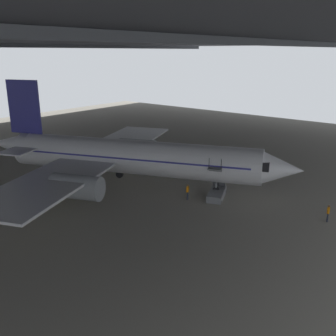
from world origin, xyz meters
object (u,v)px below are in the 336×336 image
Objects in this scene: baggage_tug at (43,196)px; crew_worker_near_nose at (328,212)px; boarding_stairs at (217,191)px; crew_worker_by_stairs at (188,191)px; airplane_main at (127,157)px.

crew_worker_near_nose is at bearing -61.61° from baggage_tug.
crew_worker_near_nose reaches higher than baggage_tug.
crew_worker_by_stairs is at bearing 139.46° from boarding_stairs.
crew_worker_near_nose is at bearing -74.56° from crew_worker_by_stairs.
baggage_tug is (-11.90, 13.31, -0.21)m from boarding_stairs.
boarding_stairs reaches higher than crew_worker_by_stairs.
airplane_main is 14.74× the size of baggage_tug.
crew_worker_near_nose is (4.46, -20.65, -2.55)m from airplane_main.
crew_worker_by_stairs is (-3.57, 12.95, 0.04)m from crew_worker_near_nose.
baggage_tug is (-9.51, 11.27, -0.44)m from crew_worker_by_stairs.
boarding_stairs is 1.94× the size of baggage_tug.
crew_worker_by_stairs is 0.70× the size of baggage_tug.
airplane_main is 9.79m from baggage_tug.
crew_worker_near_nose is at bearing -83.78° from boarding_stairs.
airplane_main is 21.28m from crew_worker_near_nose.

